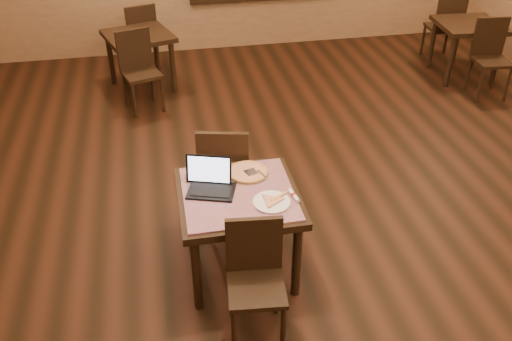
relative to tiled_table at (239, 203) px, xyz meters
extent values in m
plane|color=black|center=(0.78, 0.06, -0.66)|extent=(10.00, 10.00, 0.00)
cylinder|color=black|center=(-0.38, -0.38, -0.31)|extent=(0.07, 0.07, 0.71)
cylinder|color=black|center=(-0.38, 0.38, -0.31)|extent=(0.07, 0.07, 0.71)
cylinder|color=black|center=(0.38, -0.38, -0.31)|extent=(0.07, 0.07, 0.71)
cylinder|color=black|center=(0.38, 0.38, -0.31)|extent=(0.07, 0.07, 0.71)
cube|color=black|center=(0.00, 0.00, 0.06)|extent=(0.93, 0.93, 0.06)
cube|color=#29189C|center=(0.00, 0.00, 0.09)|extent=(0.85, 0.85, 0.02)
cylinder|color=black|center=(-0.19, -0.85, -0.45)|extent=(0.04, 0.04, 0.43)
cylinder|color=black|center=(-0.15, -0.51, -0.45)|extent=(0.04, 0.04, 0.43)
cylinder|color=black|center=(0.15, -0.89, -0.45)|extent=(0.04, 0.04, 0.43)
cylinder|color=black|center=(0.19, -0.55, -0.45)|extent=(0.04, 0.04, 0.43)
cube|color=black|center=(0.00, -0.70, -0.22)|extent=(0.44, 0.44, 0.04)
cube|color=black|center=(0.02, -0.52, 0.03)|extent=(0.40, 0.08, 0.45)
cylinder|color=black|center=(0.22, 0.84, -0.43)|extent=(0.04, 0.04, 0.47)
cylinder|color=black|center=(0.14, 0.48, -0.43)|extent=(0.04, 0.04, 0.47)
cylinder|color=black|center=(-0.14, 0.92, -0.43)|extent=(0.04, 0.04, 0.47)
cylinder|color=black|center=(-0.22, 0.56, -0.43)|extent=(0.04, 0.04, 0.47)
cube|color=black|center=(0.00, 0.70, -0.17)|extent=(0.52, 0.52, 0.04)
cube|color=black|center=(-0.04, 0.51, 0.10)|extent=(0.44, 0.14, 0.50)
cube|color=black|center=(-0.20, 0.05, 0.11)|extent=(0.41, 0.35, 0.02)
cube|color=black|center=(-0.20, 0.17, 0.23)|extent=(0.35, 0.16, 0.24)
cube|color=#C9D5FF|center=(-0.20, 0.17, 0.23)|extent=(0.32, 0.14, 0.20)
cylinder|color=white|center=(0.22, -0.18, 0.11)|extent=(0.28, 0.28, 0.02)
cylinder|color=silver|center=(0.12, 0.24, 0.11)|extent=(0.34, 0.34, 0.01)
cylinder|color=beige|center=(0.12, 0.24, 0.12)|extent=(0.31, 0.31, 0.02)
torus|color=#C4893E|center=(0.12, 0.24, 0.12)|extent=(0.32, 0.32, 0.02)
cube|color=silver|center=(0.14, 0.22, 0.13)|extent=(0.15, 0.24, 0.01)
cylinder|color=white|center=(0.40, -0.14, 0.12)|extent=(0.06, 0.16, 0.03)
cylinder|color=#A91D14|center=(0.40, -0.14, 0.12)|extent=(0.04, 0.03, 0.04)
cylinder|color=black|center=(3.42, 2.96, -0.29)|extent=(0.07, 0.07, 0.74)
cylinder|color=black|center=(3.48, 3.62, -0.29)|extent=(0.07, 0.07, 0.74)
cylinder|color=black|center=(4.08, 2.90, -0.29)|extent=(0.07, 0.07, 0.74)
cylinder|color=black|center=(4.14, 3.56, -0.29)|extent=(0.07, 0.07, 0.74)
cube|color=black|center=(3.78, 3.26, 0.09)|extent=(0.90, 0.90, 0.06)
cylinder|color=black|center=(3.58, 2.42, -0.43)|extent=(0.04, 0.04, 0.47)
cylinder|color=black|center=(3.61, 2.79, -0.43)|extent=(0.04, 0.04, 0.47)
cylinder|color=black|center=(3.95, 2.39, -0.43)|extent=(0.04, 0.04, 0.47)
cylinder|color=black|center=(3.99, 2.76, -0.43)|extent=(0.04, 0.04, 0.47)
cube|color=black|center=(3.78, 2.59, -0.17)|extent=(0.47, 0.47, 0.04)
cube|color=black|center=(3.80, 2.78, 0.10)|extent=(0.44, 0.08, 0.50)
cylinder|color=black|center=(3.99, 4.10, -0.43)|extent=(0.04, 0.04, 0.47)
cylinder|color=black|center=(3.95, 3.73, -0.43)|extent=(0.04, 0.04, 0.47)
cylinder|color=black|center=(3.61, 4.14, -0.43)|extent=(0.04, 0.04, 0.47)
cylinder|color=black|center=(3.58, 3.77, -0.43)|extent=(0.04, 0.04, 0.47)
cube|color=black|center=(3.78, 3.94, -0.17)|extent=(0.47, 0.47, 0.04)
cube|color=black|center=(3.76, 3.74, 0.10)|extent=(0.44, 0.08, 0.50)
cylinder|color=black|center=(-0.90, 3.34, -0.30)|extent=(0.07, 0.07, 0.72)
cylinder|color=black|center=(-1.10, 3.97, -0.30)|extent=(0.07, 0.07, 0.72)
cylinder|color=black|center=(-0.28, 3.53, -0.30)|extent=(0.07, 0.07, 0.72)
cylinder|color=black|center=(-0.47, 4.16, -0.30)|extent=(0.07, 0.07, 0.72)
cube|color=black|center=(-0.69, 3.75, 0.07)|extent=(1.02, 1.02, 0.06)
cylinder|color=black|center=(-0.81, 2.86, -0.43)|extent=(0.04, 0.04, 0.46)
cylinder|color=black|center=(-0.92, 3.21, -0.43)|extent=(0.04, 0.04, 0.46)
cylinder|color=black|center=(-0.46, 2.97, -0.43)|extent=(0.04, 0.04, 0.46)
cylinder|color=black|center=(-0.57, 3.32, -0.43)|extent=(0.04, 0.04, 0.46)
cube|color=black|center=(-0.69, 3.09, -0.18)|extent=(0.53, 0.53, 0.04)
cube|color=black|center=(-0.75, 3.27, 0.08)|extent=(0.42, 0.16, 0.49)
cylinder|color=black|center=(-0.57, 4.64, -0.43)|extent=(0.04, 0.04, 0.46)
cylinder|color=black|center=(-0.46, 4.29, -0.43)|extent=(0.04, 0.04, 0.46)
cylinder|color=black|center=(-0.92, 4.53, -0.43)|extent=(0.04, 0.04, 0.46)
cylinder|color=black|center=(-0.81, 4.18, -0.43)|extent=(0.04, 0.04, 0.46)
cube|color=black|center=(-0.69, 4.41, -0.18)|extent=(0.53, 0.53, 0.04)
cube|color=black|center=(-0.63, 4.23, 0.08)|extent=(0.42, 0.16, 0.49)
camera|label=1|loc=(-0.53, -3.31, 2.53)|focal=38.00mm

